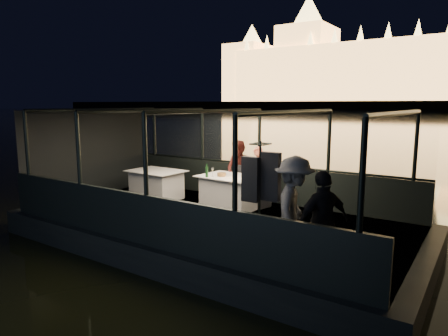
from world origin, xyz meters
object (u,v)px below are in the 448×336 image
Objects in this scene: dining_table_aft at (156,184)px; wine_bottle at (207,171)px; chair_port_right at (258,188)px; passenger_stripe at (294,208)px; person_woman_coral at (258,174)px; coat_stand at (260,201)px; passenger_dark at (323,216)px; chair_port_left at (235,185)px; dining_table_central at (230,192)px; person_man_maroon at (239,172)px.

dining_table_aft is 4.52× the size of wine_bottle.
chair_port_right is 3.37m from passenger_stripe.
passenger_stripe reaches higher than person_woman_coral.
coat_stand is at bearing -67.84° from person_woman_coral.
chair_port_right is 0.64× the size of passenger_dark.
passenger_stripe reaches higher than wine_bottle.
chair_port_left is at bearing 20.57° from dining_table_aft.
passenger_stripe reaches higher than dining_table_aft.
coat_stand reaches higher than wine_bottle.
wine_bottle is (-3.50, 1.93, 0.06)m from passenger_dark.
person_woman_coral is 1.35m from wine_bottle.
passenger_dark reaches higher than chair_port_left.
passenger_dark is at bearing -20.51° from chair_port_left.
dining_table_aft is at bearing -165.01° from person_woman_coral.
person_woman_coral reaches higher than chair_port_left.
person_man_maroon is (-0.20, 0.72, 0.36)m from dining_table_central.
dining_table_aft is at bearing -79.79° from passenger_dark.
chair_port_right is 3.09m from coat_stand.
chair_port_right is 0.58× the size of passenger_stripe.
dining_table_central is at bearing -125.62° from chair_port_right.
coat_stand reaches higher than dining_table_central.
person_man_maroon is at bearing 80.39° from wine_bottle.
chair_port_left is 0.66m from chair_port_right.
person_woman_coral is (0.34, 0.72, 0.36)m from dining_table_central.
person_man_maroon is 4.51m from passenger_dark.
wine_bottle is at bearing -123.55° from chair_port_right.
chair_port_right reaches higher than dining_table_aft.
person_man_maroon is 4.02m from passenger_stripe.
passenger_dark is 4.00m from wine_bottle.
person_woman_coral is 0.92× the size of person_man_maroon.
person_woman_coral is (-1.66, 2.94, -0.15)m from coat_stand.
chair_port_right is 0.68× the size of person_woman_coral.
coat_stand is 1.24× the size of passenger_dark.
coat_stand is (2.15, -2.67, 0.45)m from chair_port_left.
coat_stand is 1.12× the size of passenger_stripe.
coat_stand is at bearing -45.76° from person_man_maroon.
passenger_stripe reaches higher than person_man_maroon.
coat_stand is 3.38m from person_woman_coral.
passenger_dark is (0.53, -0.16, 0.00)m from passenger_stripe.
dining_table_aft is 4.57m from coat_stand.
wine_bottle reaches higher than dining_table_central.
dining_table_aft is 0.91× the size of person_man_maroon.
chair_port_right is at bearing -105.30° from passenger_dark.
dining_table_aft is at bearing 50.55° from passenger_stripe.
coat_stand reaches higher than chair_port_left.
passenger_dark is at bearing -36.94° from dining_table_central.
coat_stand is at bearing -64.59° from passenger_dark.
dining_table_aft is at bearing 176.01° from wine_bottle.
coat_stand is at bearing 76.58° from passenger_stripe.
chair_port_right is (0.66, 0.00, 0.00)m from chair_port_left.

